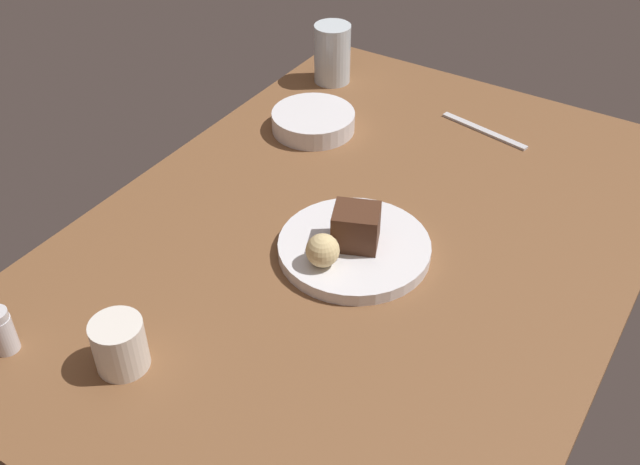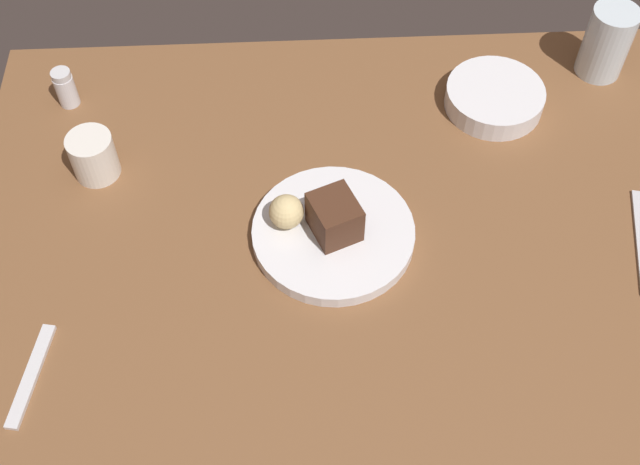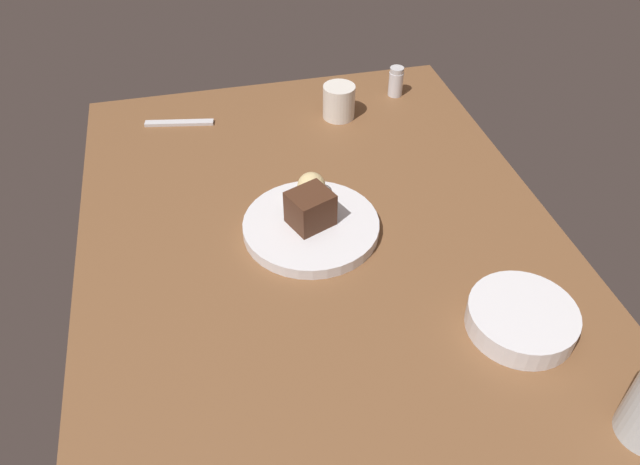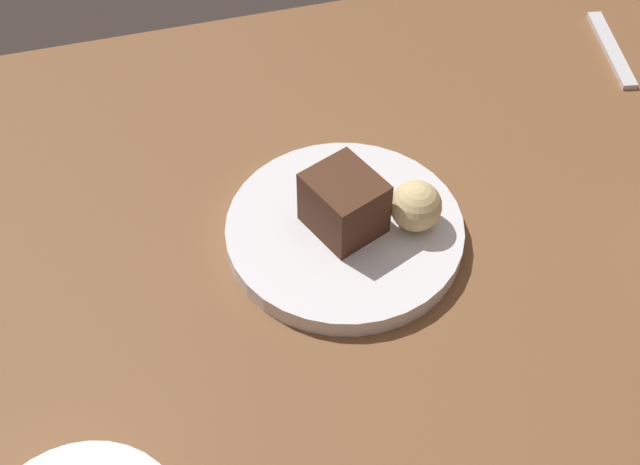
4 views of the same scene
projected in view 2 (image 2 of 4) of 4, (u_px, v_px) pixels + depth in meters
The scene contains 9 objects.
dining_table at pixel (365, 233), 122.25cm from camera, with size 120.00×84.00×3.00cm, color brown.
dessert_plate at pixel (333, 233), 119.09cm from camera, with size 24.05×24.05×2.09cm, color silver.
chocolate_cake_slice at pixel (335, 217), 115.60cm from camera, with size 7.03×6.22×6.33cm, color #472819.
bread_roll at pixel (286, 211), 117.00cm from camera, with size 5.14×5.14×5.14cm, color #DBC184.
salt_shaker at pixel (65, 88), 133.33cm from camera, with size 3.38×3.38×6.93cm.
water_glass at pixel (607, 42), 135.56cm from camera, with size 7.82×7.82×12.64cm, color silver.
side_bowl at pixel (494, 98), 134.16cm from camera, with size 16.29×16.29×3.76cm, color silver.
coffee_cup at pixel (93, 156), 124.28cm from camera, with size 7.08×7.08×7.50cm, color silver.
dessert_spoon at pixel (31, 375), 106.57cm from camera, with size 15.00×1.80×0.70cm, color silver.
Camera 2 is at (-10.20, -70.44, 101.12)cm, focal length 45.32 mm.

